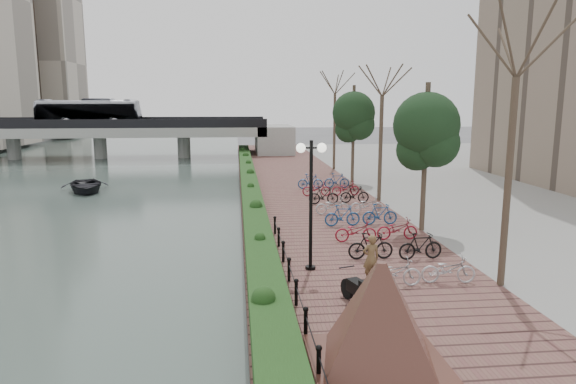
{
  "coord_description": "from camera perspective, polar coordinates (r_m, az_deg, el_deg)",
  "views": [
    {
      "loc": [
        -0.2,
        -12.65,
        6.2
      ],
      "look_at": [
        2.16,
        10.9,
        2.0
      ],
      "focal_mm": 32.0,
      "sensor_mm": 36.0,
      "label": 1
    }
  ],
  "objects": [
    {
      "name": "boat",
      "position": [
        38.01,
        -21.59,
        0.7
      ],
      "size": [
        4.38,
        5.22,
        0.93
      ],
      "primitive_type": "imported",
      "rotation": [
        0.0,
        0.0,
        0.3
      ],
      "color": "black",
      "rests_on": "river_water"
    },
    {
      "name": "ground",
      "position": [
        14.08,
        -4.5,
        -16.08
      ],
      "size": [
        220.0,
        220.0,
        0.0
      ],
      "primitive_type": "plane",
      "color": "#59595B",
      "rests_on": "ground"
    },
    {
      "name": "bicycle_parking",
      "position": [
        25.17,
        7.49,
        -2.01
      ],
      "size": [
        2.4,
        19.89,
        1.0
      ],
      "color": "#BABBBF",
      "rests_on": "promenade"
    },
    {
      "name": "inland_pavement",
      "position": [
        36.77,
        27.69,
        -0.41
      ],
      "size": [
        24.0,
        75.0,
        0.5
      ],
      "primitive_type": "cube",
      "color": "gray",
      "rests_on": "ground"
    },
    {
      "name": "street_trees",
      "position": [
        26.74,
        12.19,
        4.44
      ],
      "size": [
        3.2,
        37.12,
        6.8
      ],
      "color": "#393022",
      "rests_on": "promenade"
    },
    {
      "name": "bridge",
      "position": [
        59.63,
        -20.44,
        6.72
      ],
      "size": [
        36.0,
        10.77,
        6.5
      ],
      "color": "gray",
      "rests_on": "ground"
    },
    {
      "name": "lamppost",
      "position": [
        17.13,
        2.58,
        1.76
      ],
      "size": [
        1.02,
        0.32,
        4.43
      ],
      "color": "black",
      "rests_on": "promenade"
    },
    {
      "name": "motorcycle",
      "position": [
        14.73,
        7.87,
        -10.7
      ],
      "size": [
        0.96,
        1.67,
        1.0
      ],
      "primitive_type": null,
      "rotation": [
        0.0,
        0.0,
        0.31
      ],
      "color": "black",
      "rests_on": "promenade"
    },
    {
      "name": "granite_monument",
      "position": [
        11.33,
        10.18,
        -13.41
      ],
      "size": [
        4.5,
        4.5,
        2.4
      ],
      "color": "#4F2521",
      "rests_on": "promenade"
    },
    {
      "name": "hedge",
      "position": [
        33.1,
        -4.27,
        0.65
      ],
      "size": [
        1.1,
        56.0,
        0.6
      ],
      "primitive_type": "cube",
      "color": "#1C3914",
      "rests_on": "promenade"
    },
    {
      "name": "chain_fence",
      "position": [
        15.67,
        0.49,
        -9.89
      ],
      "size": [
        0.1,
        14.1,
        0.7
      ],
      "color": "black",
      "rests_on": "promenade"
    },
    {
      "name": "river_water",
      "position": [
        40.92,
        -26.86,
        0.27
      ],
      "size": [
        30.0,
        130.0,
        0.02
      ],
      "primitive_type": "cube",
      "color": "#3F4E49",
      "rests_on": "ground"
    },
    {
      "name": "pedestrian",
      "position": [
        16.68,
        9.2,
        -7.27
      ],
      "size": [
        0.61,
        0.45,
        1.53
      ],
      "primitive_type": "imported",
      "rotation": [
        0.0,
        0.0,
        3.29
      ],
      "color": "brown",
      "rests_on": "promenade"
    },
    {
      "name": "promenade",
      "position": [
        31.01,
        2.16,
        -1.0
      ],
      "size": [
        8.0,
        75.0,
        0.5
      ],
      "primitive_type": "cube",
      "color": "brown",
      "rests_on": "ground"
    }
  ]
}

